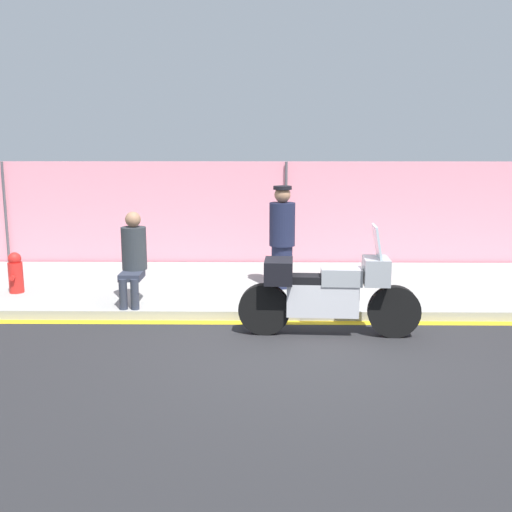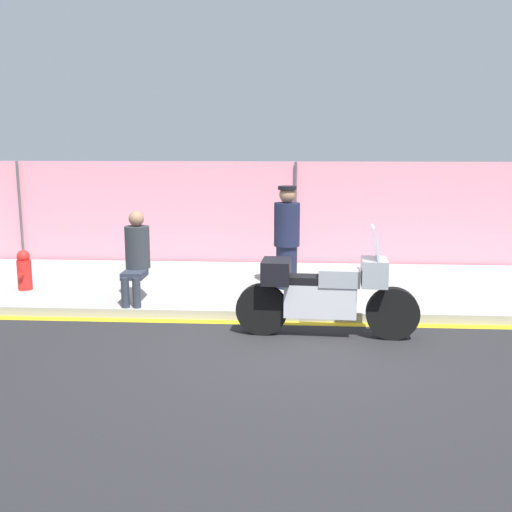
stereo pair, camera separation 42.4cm
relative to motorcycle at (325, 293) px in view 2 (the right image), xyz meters
name	(u,v)px [view 2 (the right image)]	position (x,y,z in m)	size (l,w,h in m)	color
ground_plane	(295,350)	(-0.39, -0.53, -0.59)	(120.00, 120.00, 0.00)	#262628
sidewalk	(295,287)	(-0.39, 2.40, -0.52)	(41.12, 3.55, 0.13)	#9E9E99
curb_paint_stripe	(295,323)	(-0.39, 0.54, -0.58)	(41.12, 0.18, 0.01)	gold
storefront_fence	(295,216)	(-0.39, 4.27, 0.47)	(39.06, 0.17, 2.12)	pink
motorcycle	(325,293)	(0.00, 0.00, 0.00)	(2.36, 0.58, 1.46)	black
officer_standing	(287,237)	(-0.52, 2.09, 0.39)	(0.42, 0.42, 1.67)	#191E38
person_seated_on_curb	(136,252)	(-2.75, 1.11, 0.30)	(0.37, 0.69, 1.36)	#2D3342
fire_hydrant	(24,270)	(-4.76, 1.69, -0.13)	(0.23, 0.28, 0.65)	red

